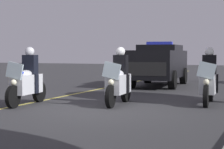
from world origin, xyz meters
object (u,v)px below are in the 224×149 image
Objects in this scene: police_motorcycle_lead_left at (27,81)px; police_suv at (159,63)px; police_motorcycle_lead_right at (119,81)px; police_motorcycle_trailing at (209,81)px.

police_suv reaches higher than police_motorcycle_lead_left.
police_motorcycle_lead_left is 2.71m from police_motorcycle_lead_right.
police_motorcycle_trailing is 6.70m from police_suv.
police_motorcycle_trailing is at bearing 114.28° from police_motorcycle_lead_left.
police_suv is at bearing 168.06° from police_motorcycle_lead_left.
police_motorcycle_trailing is (-1.14, 2.44, 0.00)m from police_motorcycle_lead_right.
police_motorcycle_lead_right and police_motorcycle_trailing have the same top height.
police_motorcycle_lead_left is at bearing -11.94° from police_suv.
police_motorcycle_lead_right is 0.43× the size of police_suv.
police_suv is at bearing -151.27° from police_motorcycle_trailing.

